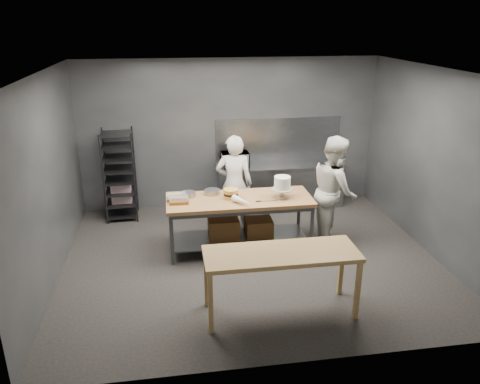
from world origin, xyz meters
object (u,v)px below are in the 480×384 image
object	(u,v)px
work_table	(239,217)
speed_rack	(120,176)
near_counter	(281,258)
frosted_cake_stand	(282,184)
layer_cake	(231,194)
chef_right	(334,190)
microwave	(235,160)
chef_behind	(234,184)

from	to	relation	value
work_table	speed_rack	distance (m)	2.68
work_table	near_counter	size ratio (longest dim) A/B	1.20
work_table	frosted_cake_stand	size ratio (longest dim) A/B	6.57
work_table	layer_cake	distance (m)	0.45
near_counter	frosted_cake_stand	size ratio (longest dim) A/B	5.47
layer_cake	chef_right	bearing A→B (deg)	0.63
microwave	frosted_cake_stand	distance (m)	1.93
microwave	frosted_cake_stand	world-z (taller)	frosted_cake_stand
speed_rack	chef_right	world-z (taller)	chef_right
chef_right	frosted_cake_stand	size ratio (longest dim) A/B	5.19
speed_rack	chef_behind	world-z (taller)	chef_behind
chef_behind	microwave	distance (m)	1.05
work_table	layer_cake	world-z (taller)	layer_cake
near_counter	layer_cake	world-z (taller)	layer_cake
chef_right	microwave	xyz separation A→B (m)	(-1.46, 1.73, 0.10)
chef_right	chef_behind	bearing A→B (deg)	71.65
work_table	near_counter	distance (m)	1.94
speed_rack	microwave	size ratio (longest dim) A/B	3.23
speed_rack	frosted_cake_stand	xyz separation A→B (m)	(2.77, -1.77, 0.30)
speed_rack	microwave	bearing A→B (deg)	2.03
microwave	frosted_cake_stand	size ratio (longest dim) A/B	1.48
speed_rack	chef_behind	distance (m)	2.30
microwave	work_table	bearing A→B (deg)	-96.03
work_table	chef_right	distance (m)	1.69
chef_behind	frosted_cake_stand	size ratio (longest dim) A/B	4.94
chef_right	layer_cake	distance (m)	1.78
chef_behind	layer_cake	world-z (taller)	chef_behind
chef_right	frosted_cake_stand	xyz separation A→B (m)	(-0.95, -0.12, 0.21)
near_counter	work_table	bearing A→B (deg)	97.66
speed_rack	near_counter	bearing A→B (deg)	-57.12
frosted_cake_stand	chef_right	bearing A→B (deg)	7.25
near_counter	chef_right	size ratio (longest dim) A/B	1.05
chef_right	microwave	size ratio (longest dim) A/B	3.50
work_table	microwave	xyz separation A→B (m)	(0.19, 1.77, 0.48)
speed_rack	chef_right	distance (m)	4.07
work_table	microwave	distance (m)	1.84
speed_rack	layer_cake	distance (m)	2.56
frosted_cake_stand	near_counter	bearing A→B (deg)	-103.78
chef_behind	chef_right	size ratio (longest dim) A/B	0.95
microwave	near_counter	bearing A→B (deg)	-88.91
frosted_cake_stand	layer_cake	size ratio (longest dim) A/B	1.51
chef_right	microwave	bearing A→B (deg)	45.30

